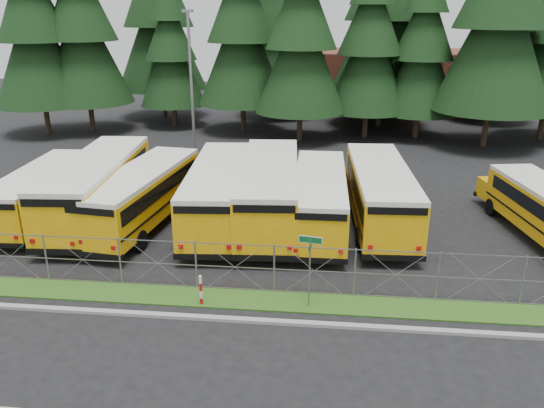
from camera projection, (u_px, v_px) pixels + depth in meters
The scene contains 27 objects.
ground at pixel (302, 281), 21.09m from camera, with size 120.00×120.00×0.00m, color black.
curb at pixel (297, 323), 18.18m from camera, with size 50.00×0.25×0.12m, color gray.
grass_verge at pixel (299, 303), 19.49m from camera, with size 50.00×1.40×0.06m, color #264B15.
chainlink_fence at pixel (301, 270), 19.81m from camera, with size 44.00×0.10×2.00m, color gray, non-canonical shape.
brick_building at pixel (377, 80), 56.78m from camera, with size 22.00×10.00×6.00m, color brown.
bus_0 at pixel (45, 193), 27.12m from camera, with size 2.36×9.99×2.62m, color #DC9A06, non-canonical shape.
bus_1 at pixel (101, 187), 27.12m from camera, with size 2.86×12.12×3.18m, color #DC9A06, non-canonical shape.
bus_2 at pixel (146, 196), 26.34m from camera, with size 2.58×10.92×2.86m, color #DC9A06, non-canonical shape.
bus_3 at pixel (220, 193), 26.49m from camera, with size 2.72×11.52×3.02m, color #DC9A06, non-canonical shape.
bus_4 at pixel (270, 192), 26.52m from camera, with size 2.83×11.98×3.14m, color #DC9A06, non-canonical shape.
bus_5 at pixel (320, 200), 25.91m from camera, with size 2.51×10.65×2.79m, color #DC9A06, non-canonical shape.
bus_6 at pixel (379, 194), 26.38m from camera, with size 2.70×11.44×3.00m, color #DC9A06, non-canonical shape.
street_sign at pixel (310, 257), 18.55m from camera, with size 0.83×0.55×2.81m.
striped_bollard at pixel (201, 291), 19.18m from camera, with size 0.11×0.11×1.20m, color #B20C0C.
light_standard at pixel (191, 82), 35.94m from camera, with size 0.70×0.35×10.14m.
conifer_0 at pixel (34, 31), 43.12m from camera, with size 7.62×7.62×16.86m, color black, non-canonical shape.
conifer_1 at pixel (81, 30), 44.12m from camera, with size 7.66×7.66×16.94m, color black, non-canonical shape.
conifer_2 at pixel (171, 53), 46.75m from camera, with size 5.91×5.91×13.06m, color black, non-canonical shape.
conifer_3 at pixel (242, 32), 44.00m from camera, with size 7.55×7.55×16.69m, color black, non-canonical shape.
conifer_4 at pixel (301, 38), 40.92m from camera, with size 7.24×7.24×16.02m, color black, non-canonical shape.
conifer_5 at pixel (370, 45), 42.22m from camera, with size 6.72×6.72×14.87m, color black, non-canonical shape.
conifer_6 at pixel (423, 51), 42.01m from camera, with size 6.35×6.35×14.04m, color black, non-canonical shape.
conifer_7 at pixel (501, 15), 38.32m from camera, with size 8.81×8.81×19.49m, color black, non-canonical shape.
conifer_10 at pixel (158, 17), 49.84m from camera, with size 8.55×8.55×18.91m, color black, non-canonical shape.
conifer_11 at pixel (278, 21), 50.34m from camera, with size 8.18×8.18×18.09m, color black, non-canonical shape.
conifer_12 at pixel (386, 8), 45.64m from camera, with size 9.21×9.21×20.36m, color black, non-canonical shape.
conifer_13 at pixel (502, 18), 48.37m from camera, with size 8.45×8.45×18.70m, color black, non-canonical shape.
Camera 1 is at (0.75, -18.73, 10.21)m, focal length 35.00 mm.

